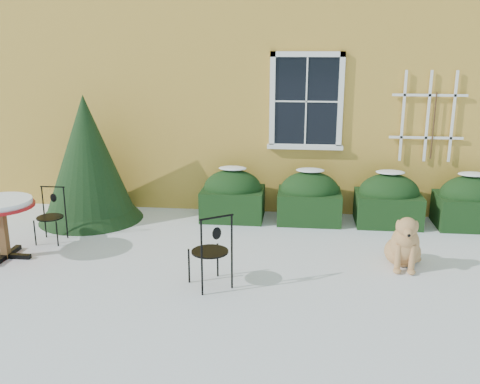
# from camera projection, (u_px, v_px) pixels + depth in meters

# --- Properties ---
(ground) EXTENTS (80.00, 80.00, 0.00)m
(ground) POSITION_uv_depth(u_px,v_px,m) (231.00, 281.00, 6.76)
(ground) COLOR white
(ground) RESTS_ON ground
(house) EXTENTS (12.40, 8.40, 6.40)m
(house) POSITION_uv_depth(u_px,v_px,m) (268.00, 31.00, 12.62)
(house) COLOR gold
(house) RESTS_ON ground
(hedge_row) EXTENTS (4.95, 0.80, 0.91)m
(hedge_row) POSITION_uv_depth(u_px,v_px,m) (348.00, 199.00, 8.92)
(hedge_row) COLOR black
(hedge_row) RESTS_ON ground
(evergreen_shrub) EXTENTS (1.75, 1.75, 2.12)m
(evergreen_shrub) POSITION_uv_depth(u_px,v_px,m) (88.00, 171.00, 8.97)
(evergreen_shrub) COLOR black
(evergreen_shrub) RESTS_ON ground
(bistro_table) EXTENTS (0.92, 0.92, 0.85)m
(bistro_table) POSITION_uv_depth(u_px,v_px,m) (0.00, 210.00, 7.32)
(bistro_table) COLOR black
(bistro_table) RESTS_ON ground
(patio_chair_near) EXTENTS (0.59, 0.59, 0.96)m
(patio_chair_near) POSITION_uv_depth(u_px,v_px,m) (211.00, 250.00, 6.49)
(patio_chair_near) COLOR black
(patio_chair_near) RESTS_ON ground
(patio_chair_far) EXTENTS (0.40, 0.40, 0.83)m
(patio_chair_far) POSITION_uv_depth(u_px,v_px,m) (51.00, 215.00, 8.06)
(patio_chair_far) COLOR black
(patio_chair_far) RESTS_ON ground
(dog) EXTENTS (0.54, 0.85, 0.77)m
(dog) POSITION_uv_depth(u_px,v_px,m) (404.00, 245.00, 7.11)
(dog) COLOR tan
(dog) RESTS_ON ground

